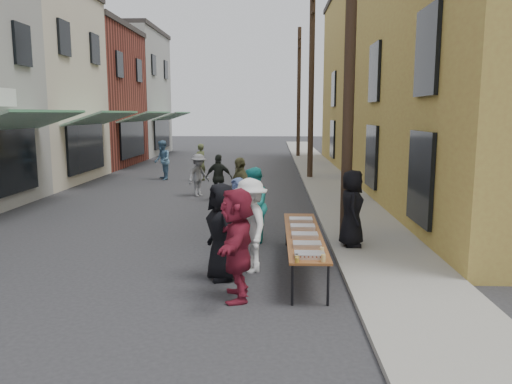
# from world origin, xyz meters

# --- Properties ---
(ground) EXTENTS (120.00, 120.00, 0.00)m
(ground) POSITION_xyz_m (0.00, 0.00, 0.00)
(ground) COLOR #28282B
(ground) RESTS_ON ground
(sidewalk) EXTENTS (2.20, 60.00, 0.10)m
(sidewalk) POSITION_xyz_m (5.00, 15.00, 0.05)
(sidewalk) COLOR gray
(sidewalk) RESTS_ON ground
(storefront_row) EXTENTS (8.00, 37.00, 9.00)m
(storefront_row) POSITION_xyz_m (-10.00, 14.96, 4.12)
(storefront_row) COLOR maroon
(storefront_row) RESTS_ON ground
(building_ochre) EXTENTS (10.00, 28.00, 10.00)m
(building_ochre) POSITION_xyz_m (11.10, 14.00, 5.00)
(building_ochre) COLOR #A9833C
(building_ochre) RESTS_ON ground
(utility_pole_near) EXTENTS (0.26, 0.26, 9.00)m
(utility_pole_near) POSITION_xyz_m (4.30, 3.00, 4.50)
(utility_pole_near) COLOR #2D2116
(utility_pole_near) RESTS_ON ground
(utility_pole_mid) EXTENTS (0.26, 0.26, 9.00)m
(utility_pole_mid) POSITION_xyz_m (4.30, 15.00, 4.50)
(utility_pole_mid) COLOR #2D2116
(utility_pole_mid) RESTS_ON ground
(utility_pole_far) EXTENTS (0.26, 0.26, 9.00)m
(utility_pole_far) POSITION_xyz_m (4.30, 27.00, 4.50)
(utility_pole_far) COLOR #2D2116
(utility_pole_far) RESTS_ON ground
(serving_table) EXTENTS (0.70, 4.00, 0.75)m
(serving_table) POSITION_xyz_m (3.17, 0.83, 0.71)
(serving_table) COLOR brown
(serving_table) RESTS_ON ground
(catering_tray_sausage) EXTENTS (0.50, 0.33, 0.08)m
(catering_tray_sausage) POSITION_xyz_m (3.17, -0.82, 0.79)
(catering_tray_sausage) COLOR maroon
(catering_tray_sausage) RESTS_ON serving_table
(catering_tray_foil_b) EXTENTS (0.50, 0.33, 0.08)m
(catering_tray_foil_b) POSITION_xyz_m (3.17, -0.17, 0.79)
(catering_tray_foil_b) COLOR #B2B2B7
(catering_tray_foil_b) RESTS_ON serving_table
(catering_tray_buns) EXTENTS (0.50, 0.33, 0.08)m
(catering_tray_buns) POSITION_xyz_m (3.17, 0.53, 0.79)
(catering_tray_buns) COLOR tan
(catering_tray_buns) RESTS_ON serving_table
(catering_tray_foil_d) EXTENTS (0.50, 0.33, 0.08)m
(catering_tray_foil_d) POSITION_xyz_m (3.17, 1.23, 0.79)
(catering_tray_foil_d) COLOR #B2B2B7
(catering_tray_foil_d) RESTS_ON serving_table
(catering_tray_buns_end) EXTENTS (0.50, 0.33, 0.08)m
(catering_tray_buns_end) POSITION_xyz_m (3.17, 1.93, 0.79)
(catering_tray_buns_end) COLOR tan
(catering_tray_buns_end) RESTS_ON serving_table
(condiment_jar_a) EXTENTS (0.07, 0.07, 0.08)m
(condiment_jar_a) POSITION_xyz_m (2.95, -1.12, 0.79)
(condiment_jar_a) COLOR #A57F26
(condiment_jar_a) RESTS_ON serving_table
(condiment_jar_b) EXTENTS (0.07, 0.07, 0.08)m
(condiment_jar_b) POSITION_xyz_m (2.95, -1.02, 0.79)
(condiment_jar_b) COLOR #A57F26
(condiment_jar_b) RESTS_ON serving_table
(condiment_jar_c) EXTENTS (0.07, 0.07, 0.08)m
(condiment_jar_c) POSITION_xyz_m (2.95, -0.92, 0.79)
(condiment_jar_c) COLOR #A57F26
(condiment_jar_c) RESTS_ON serving_table
(cup_stack) EXTENTS (0.08, 0.08, 0.12)m
(cup_stack) POSITION_xyz_m (3.37, -1.07, 0.81)
(cup_stack) COLOR tan
(cup_stack) RESTS_ON serving_table
(guest_front_a) EXTENTS (0.91, 1.06, 1.84)m
(guest_front_a) POSITION_xyz_m (1.60, 0.23, 0.92)
(guest_front_a) COLOR black
(guest_front_a) RESTS_ON ground
(guest_front_b) EXTENTS (0.63, 0.74, 1.70)m
(guest_front_b) POSITION_xyz_m (1.74, 2.04, 0.85)
(guest_front_b) COLOR #475A89
(guest_front_b) RESTS_ON ground
(guest_front_c) EXTENTS (0.70, 0.90, 1.84)m
(guest_front_c) POSITION_xyz_m (2.08, 2.93, 0.92)
(guest_front_c) COLOR teal
(guest_front_c) RESTS_ON ground
(guest_front_d) EXTENTS (1.02, 1.36, 1.87)m
(guest_front_d) POSITION_xyz_m (2.11, 0.72, 0.93)
(guest_front_d) COLOR white
(guest_front_d) RESTS_ON ground
(guest_front_e) EXTENTS (0.93, 1.18, 1.87)m
(guest_front_e) POSITION_xyz_m (1.60, 5.29, 0.94)
(guest_front_e) COLOR brown
(guest_front_e) RESTS_ON ground
(guest_queue_back) EXTENTS (0.65, 1.79, 1.90)m
(guest_queue_back) POSITION_xyz_m (1.96, -0.76, 0.95)
(guest_queue_back) COLOR maroon
(guest_queue_back) RESTS_ON ground
(server) EXTENTS (0.62, 0.89, 1.75)m
(server) POSITION_xyz_m (4.35, 2.37, 0.97)
(server) COLOR black
(server) RESTS_ON sidewalk
(passerby_left) EXTENTS (1.09, 1.19, 1.60)m
(passerby_left) POSITION_xyz_m (-0.27, 9.75, 0.80)
(passerby_left) COLOR slate
(passerby_left) RESTS_ON ground
(passerby_mid) EXTENTS (1.03, 0.57, 1.67)m
(passerby_mid) POSITION_xyz_m (0.61, 8.78, 0.83)
(passerby_mid) COLOR black
(passerby_mid) RESTS_ON ground
(passerby_right) EXTENTS (0.72, 0.75, 1.73)m
(passerby_right) POSITION_xyz_m (-0.84, 14.07, 0.86)
(passerby_right) COLOR #49522F
(passerby_right) RESTS_ON ground
(passerby_far) EXTENTS (0.98, 1.10, 1.86)m
(passerby_far) POSITION_xyz_m (-2.68, 14.40, 0.93)
(passerby_far) COLOR #537EA2
(passerby_far) RESTS_ON ground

